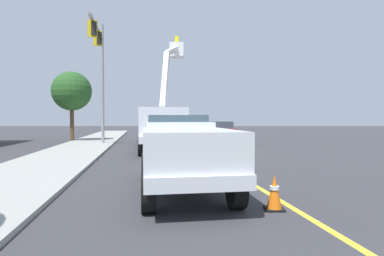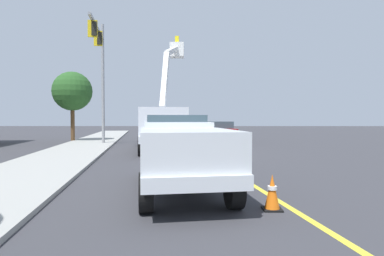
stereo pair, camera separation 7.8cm
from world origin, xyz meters
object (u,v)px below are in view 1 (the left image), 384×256
service_pickup_truck (183,150)px  traffic_cone_mid_rear (179,139)px  passing_minivan (218,130)px  traffic_signal_mast (100,61)px  utility_bucket_truck (160,124)px  traffic_cone_leading (274,192)px  traffic_cone_mid_front (203,152)px

service_pickup_truck → traffic_cone_mid_rear: size_ratio=6.90×
passing_minivan → traffic_signal_mast: size_ratio=0.56×
service_pickup_truck → traffic_signal_mast: bearing=24.3°
utility_bucket_truck → traffic_cone_leading: bearing=-163.6°
traffic_cone_mid_front → traffic_cone_leading: bearing=-170.4°
utility_bucket_truck → traffic_cone_mid_rear: 4.63m
traffic_cone_mid_front → service_pickup_truck: bearing=172.9°
passing_minivan → traffic_cone_mid_rear: passing_minivan is taller
traffic_cone_mid_front → traffic_cone_mid_rear: 9.63m
utility_bucket_truck → traffic_signal_mast: size_ratio=0.95×
utility_bucket_truck → traffic_cone_mid_front: bearing=-154.3°
traffic_cone_mid_rear → traffic_cone_leading: bearing=-170.8°
utility_bucket_truck → traffic_signal_mast: traffic_signal_mast is taller
passing_minivan → traffic_cone_mid_rear: 4.14m
utility_bucket_truck → passing_minivan: bearing=-30.4°
traffic_cone_mid_front → traffic_cone_mid_rear: bearing=8.9°
traffic_signal_mast → traffic_cone_mid_front: bearing=-138.5°
passing_minivan → traffic_cone_mid_front: bearing=172.3°
traffic_signal_mast → utility_bucket_truck: bearing=-121.1°
traffic_signal_mast → traffic_cone_leading: bearing=-152.0°
utility_bucket_truck → traffic_cone_mid_rear: size_ratio=9.99×
passing_minivan → traffic_cone_leading: size_ratio=6.55×
passing_minivan → traffic_cone_leading: bearing=179.0°
utility_bucket_truck → traffic_cone_mid_front: utility_bucket_truck is taller
traffic_cone_mid_rear → traffic_signal_mast: size_ratio=0.10×
traffic_cone_leading → traffic_signal_mast: 18.40m
service_pickup_truck → passing_minivan: (18.07, -2.37, -0.15)m
service_pickup_truck → traffic_cone_leading: bearing=-130.5°
traffic_cone_mid_front → passing_minivan: bearing=-7.7°
traffic_cone_mid_front → traffic_cone_mid_rear: size_ratio=1.01×
utility_bucket_truck → traffic_cone_mid_front: size_ratio=9.91×
utility_bucket_truck → service_pickup_truck: utility_bucket_truck is taller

